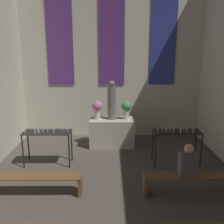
{
  "coord_description": "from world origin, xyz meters",
  "views": [
    {
      "loc": [
        -0.04,
        2.02,
        2.88
      ],
      "look_at": [
        0.0,
        8.69,
        1.28
      ],
      "focal_mm": 40.0,
      "sensor_mm": 36.0,
      "label": 1
    }
  ],
  "objects_px": {
    "statue": "(112,102)",
    "flower_vase_left": "(97,108)",
    "pew_back_right": "(197,180)",
    "person_seated": "(188,162)",
    "candle_rack_right": "(177,136)",
    "flower_vase_right": "(126,108)",
    "altar": "(112,132)",
    "candle_rack_left": "(47,136)",
    "pew_back_left": "(28,180)"
  },
  "relations": [
    {
      "from": "candle_rack_left",
      "to": "pew_back_right",
      "type": "relative_size",
      "value": 0.55
    },
    {
      "from": "pew_back_left",
      "to": "person_seated",
      "type": "bearing_deg",
      "value": 0.0
    },
    {
      "from": "altar",
      "to": "flower_vase_left",
      "type": "relative_size",
      "value": 2.39
    },
    {
      "from": "pew_back_left",
      "to": "candle_rack_left",
      "type": "bearing_deg",
      "value": 87.11
    },
    {
      "from": "flower_vase_left",
      "to": "person_seated",
      "type": "height_order",
      "value": "flower_vase_left"
    },
    {
      "from": "flower_vase_right",
      "to": "candle_rack_right",
      "type": "height_order",
      "value": "flower_vase_right"
    },
    {
      "from": "flower_vase_right",
      "to": "person_seated",
      "type": "distance_m",
      "value": 3.05
    },
    {
      "from": "statue",
      "to": "candle_rack_left",
      "type": "relative_size",
      "value": 0.97
    },
    {
      "from": "altar",
      "to": "candle_rack_left",
      "type": "height_order",
      "value": "candle_rack_left"
    },
    {
      "from": "flower_vase_right",
      "to": "candle_rack_right",
      "type": "relative_size",
      "value": 0.47
    },
    {
      "from": "candle_rack_left",
      "to": "pew_back_right",
      "type": "xyz_separation_m",
      "value": [
        3.43,
        -1.44,
        -0.46
      ]
    },
    {
      "from": "candle_rack_right",
      "to": "flower_vase_right",
      "type": "bearing_deg",
      "value": 132.03
    },
    {
      "from": "flower_vase_left",
      "to": "candle_rack_left",
      "type": "bearing_deg",
      "value": -132.14
    },
    {
      "from": "pew_back_right",
      "to": "person_seated",
      "type": "bearing_deg",
      "value": 180.0
    },
    {
      "from": "flower_vase_right",
      "to": "pew_back_left",
      "type": "bearing_deg",
      "value": -128.12
    },
    {
      "from": "pew_back_left",
      "to": "pew_back_right",
      "type": "relative_size",
      "value": 1.0
    },
    {
      "from": "candle_rack_left",
      "to": "flower_vase_left",
      "type": "bearing_deg",
      "value": 47.86
    },
    {
      "from": "candle_rack_right",
      "to": "pew_back_left",
      "type": "relative_size",
      "value": 0.55
    },
    {
      "from": "statue",
      "to": "pew_back_left",
      "type": "relative_size",
      "value": 0.54
    },
    {
      "from": "person_seated",
      "to": "candle_rack_right",
      "type": "bearing_deg",
      "value": 84.53
    },
    {
      "from": "altar",
      "to": "person_seated",
      "type": "bearing_deg",
      "value": -61.22
    },
    {
      "from": "altar",
      "to": "candle_rack_right",
      "type": "distance_m",
      "value": 2.19
    },
    {
      "from": "statue",
      "to": "candle_rack_right",
      "type": "xyz_separation_m",
      "value": [
        1.67,
        -1.36,
        -0.64
      ]
    },
    {
      "from": "statue",
      "to": "flower_vase_right",
      "type": "relative_size",
      "value": 2.07
    },
    {
      "from": "altar",
      "to": "pew_back_left",
      "type": "height_order",
      "value": "altar"
    },
    {
      "from": "statue",
      "to": "person_seated",
      "type": "xyz_separation_m",
      "value": [
        1.54,
        -2.8,
        -0.7
      ]
    },
    {
      "from": "pew_back_left",
      "to": "person_seated",
      "type": "xyz_separation_m",
      "value": [
        3.29,
        0.0,
        0.4
      ]
    },
    {
      "from": "pew_back_left",
      "to": "statue",
      "type": "bearing_deg",
      "value": 57.99
    },
    {
      "from": "flower_vase_right",
      "to": "candle_rack_right",
      "type": "distance_m",
      "value": 1.89
    },
    {
      "from": "pew_back_left",
      "to": "flower_vase_right",
      "type": "bearing_deg",
      "value": 51.88
    },
    {
      "from": "pew_back_left",
      "to": "flower_vase_left",
      "type": "bearing_deg",
      "value": 65.04
    },
    {
      "from": "statue",
      "to": "pew_back_right",
      "type": "relative_size",
      "value": 0.54
    },
    {
      "from": "candle_rack_right",
      "to": "statue",
      "type": "bearing_deg",
      "value": 140.88
    },
    {
      "from": "statue",
      "to": "flower_vase_left",
      "type": "distance_m",
      "value": 0.49
    },
    {
      "from": "candle_rack_right",
      "to": "person_seated",
      "type": "height_order",
      "value": "person_seated"
    },
    {
      "from": "statue",
      "to": "altar",
      "type": "bearing_deg",
      "value": 0.0
    },
    {
      "from": "flower_vase_left",
      "to": "candle_rack_right",
      "type": "height_order",
      "value": "flower_vase_left"
    },
    {
      "from": "flower_vase_left",
      "to": "flower_vase_right",
      "type": "relative_size",
      "value": 1.0
    },
    {
      "from": "flower_vase_right",
      "to": "person_seated",
      "type": "xyz_separation_m",
      "value": [
        1.09,
        -2.8,
        -0.5
      ]
    },
    {
      "from": "candle_rack_left",
      "to": "candle_rack_right",
      "type": "relative_size",
      "value": 1.0
    },
    {
      "from": "statue",
      "to": "flower_vase_right",
      "type": "bearing_deg",
      "value": 0.0
    },
    {
      "from": "candle_rack_left",
      "to": "pew_back_left",
      "type": "distance_m",
      "value": 1.51
    },
    {
      "from": "candle_rack_left",
      "to": "flower_vase_right",
      "type": "bearing_deg",
      "value": 32.63
    },
    {
      "from": "altar",
      "to": "flower_vase_right",
      "type": "bearing_deg",
      "value": 0.0
    },
    {
      "from": "flower_vase_right",
      "to": "pew_back_left",
      "type": "relative_size",
      "value": 0.26
    },
    {
      "from": "statue",
      "to": "pew_back_right",
      "type": "bearing_deg",
      "value": -57.99
    },
    {
      "from": "statue",
      "to": "person_seated",
      "type": "distance_m",
      "value": 3.27
    },
    {
      "from": "altar",
      "to": "candle_rack_left",
      "type": "relative_size",
      "value": 1.12
    },
    {
      "from": "flower_vase_left",
      "to": "person_seated",
      "type": "xyz_separation_m",
      "value": [
        1.98,
        -2.8,
        -0.5
      ]
    },
    {
      "from": "statue",
      "to": "pew_back_left",
      "type": "height_order",
      "value": "statue"
    }
  ]
}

